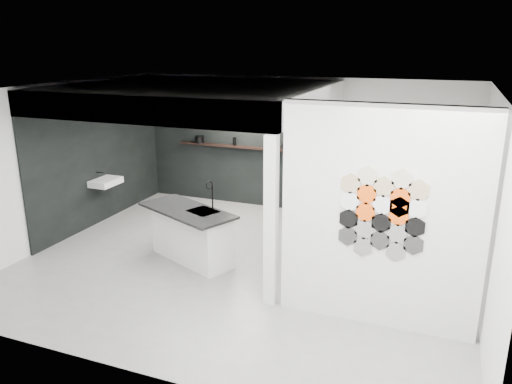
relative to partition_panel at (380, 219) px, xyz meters
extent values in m
cube|color=slate|center=(-2.23, 1.00, -1.40)|extent=(7.00, 6.00, 0.01)
cube|color=silver|center=(0.00, 0.00, 0.00)|extent=(2.45, 0.15, 2.80)
cube|color=black|center=(-3.52, 3.97, -0.22)|extent=(4.40, 0.04, 2.35)
cube|color=black|center=(-5.70, 2.00, -0.22)|extent=(0.04, 4.00, 2.35)
cube|color=silver|center=(-3.52, 2.00, 1.15)|extent=(4.40, 4.00, 0.40)
cube|color=silver|center=(-1.41, 0.00, -0.22)|extent=(0.16, 0.16, 2.35)
cube|color=silver|center=(-3.52, 0.08, 1.15)|extent=(4.40, 0.16, 0.40)
cube|color=silver|center=(-5.46, 1.80, -0.55)|extent=(0.40, 0.60, 0.12)
cube|color=black|center=(-3.43, 3.87, -0.10)|extent=(3.00, 0.15, 0.04)
cube|color=silver|center=(-3.08, 0.86, -0.97)|extent=(1.59, 1.12, 0.86)
cube|color=black|center=(-3.11, 0.78, -0.52)|extent=(1.86, 1.38, 0.04)
cube|color=black|center=(-2.83, 0.80, -0.51)|extent=(0.57, 0.53, 0.01)
cylinder|color=black|center=(-2.75, 0.98, -0.30)|extent=(0.03, 0.03, 0.40)
torus|color=black|center=(-2.77, 0.93, -0.10)|extent=(0.08, 0.14, 0.14)
cylinder|color=black|center=(-4.47, 3.87, 0.00)|extent=(0.22, 0.22, 0.15)
ellipsoid|color=black|center=(-2.47, 3.87, -0.01)|extent=(0.18, 0.18, 0.14)
cylinder|color=gray|center=(-2.08, 3.87, -0.04)|extent=(0.14, 0.14, 0.09)
cylinder|color=gray|center=(-2.08, 3.87, 0.00)|extent=(0.14, 0.14, 0.15)
cylinder|color=black|center=(-3.63, 3.87, 0.01)|extent=(0.09, 0.09, 0.18)
cylinder|color=black|center=(-4.52, 3.87, -0.04)|extent=(0.08, 0.08, 0.09)
cylinder|color=#2D2D2D|center=(-0.37, -0.09, -0.24)|extent=(0.26, 0.02, 0.26)
cylinder|color=black|center=(-0.37, -0.09, -0.01)|extent=(0.26, 0.02, 0.26)
cylinder|color=white|center=(-0.37, -0.09, 0.21)|extent=(0.26, 0.02, 0.26)
cylinder|color=tan|center=(-0.37, -0.09, 0.44)|extent=(0.26, 0.02, 0.26)
cylinder|color=#66635E|center=(-0.17, -0.09, -0.35)|extent=(0.26, 0.02, 0.26)
cylinder|color=silver|center=(-0.17, -0.09, -0.13)|extent=(0.26, 0.02, 0.26)
cylinder|color=#F2500C|center=(-0.17, -0.09, 0.10)|extent=(0.26, 0.02, 0.26)
cylinder|color=#F2500C|center=(-0.17, -0.09, 0.33)|extent=(0.26, 0.02, 0.26)
cylinder|color=beige|center=(-0.17, -0.09, 0.55)|extent=(0.26, 0.02, 0.26)
cylinder|color=#2D2D2D|center=(0.02, -0.09, -0.24)|extent=(0.26, 0.02, 0.26)
cylinder|color=black|center=(0.02, -0.09, -0.01)|extent=(0.26, 0.02, 0.26)
cylinder|color=white|center=(0.02, -0.09, 0.21)|extent=(0.26, 0.02, 0.26)
cylinder|color=tan|center=(0.02, -0.09, 0.44)|extent=(0.26, 0.02, 0.26)
cylinder|color=#66635E|center=(0.22, -0.09, -0.35)|extent=(0.26, 0.02, 0.26)
cylinder|color=silver|center=(0.22, -0.09, -0.13)|extent=(0.26, 0.02, 0.26)
cylinder|color=#F2500C|center=(0.22, -0.09, 0.10)|extent=(0.26, 0.02, 0.26)
cylinder|color=#F2500C|center=(0.22, -0.09, 0.33)|extent=(0.26, 0.02, 0.26)
cylinder|color=beige|center=(0.22, -0.09, 0.55)|extent=(0.26, 0.02, 0.26)
cylinder|color=#2D2D2D|center=(0.42, -0.09, -0.24)|extent=(0.26, 0.02, 0.26)
cylinder|color=black|center=(0.42, -0.09, -0.01)|extent=(0.26, 0.02, 0.26)
cylinder|color=white|center=(0.42, -0.09, 0.21)|extent=(0.26, 0.02, 0.26)
cylinder|color=tan|center=(0.42, -0.09, 0.44)|extent=(0.26, 0.02, 0.26)
cylinder|color=#F2500C|center=(0.22, -0.09, 0.21)|extent=(0.26, 0.02, 0.26)
camera|label=1|loc=(0.66, -5.85, 2.06)|focal=35.00mm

